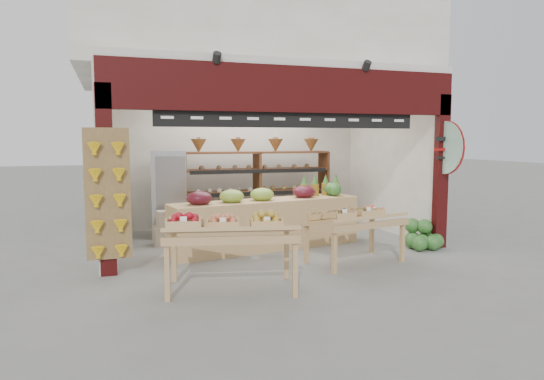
% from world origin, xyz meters
% --- Properties ---
extents(ground, '(60.00, 60.00, 0.00)m').
position_xyz_m(ground, '(0.00, 0.00, 0.00)').
color(ground, slate).
rests_on(ground, ground).
extents(shop_structure, '(6.36, 5.12, 5.40)m').
position_xyz_m(shop_structure, '(0.00, 1.61, 3.92)').
color(shop_structure, white).
rests_on(shop_structure, ground).
extents(banana_board, '(0.60, 0.15, 1.80)m').
position_xyz_m(banana_board, '(-2.73, -1.17, 1.12)').
color(banana_board, olive).
rests_on(banana_board, ground).
extents(gift_sign, '(0.04, 0.93, 0.92)m').
position_xyz_m(gift_sign, '(2.75, -1.15, 1.75)').
color(gift_sign, '#A4CEB7').
rests_on(gift_sign, ground).
extents(back_shelving, '(3.09, 0.51, 1.90)m').
position_xyz_m(back_shelving, '(0.22, 1.59, 1.14)').
color(back_shelving, brown).
rests_on(back_shelving, ground).
extents(refrigerator, '(0.72, 0.72, 1.68)m').
position_xyz_m(refrigerator, '(-1.62, 1.46, 0.84)').
color(refrigerator, silver).
rests_on(refrigerator, ground).
extents(cardboard_stack, '(0.97, 0.70, 0.62)m').
position_xyz_m(cardboard_stack, '(-1.55, 0.75, 0.23)').
color(cardboard_stack, beige).
rests_on(cardboard_stack, ground).
extents(mid_counter, '(3.46, 1.24, 1.07)m').
position_xyz_m(mid_counter, '(-0.15, -0.17, 0.47)').
color(mid_counter, tan).
rests_on(mid_counter, ground).
extents(display_table_left, '(1.79, 1.25, 1.04)m').
position_xyz_m(display_table_left, '(-1.37, -2.14, 0.79)').
color(display_table_left, tan).
rests_on(display_table_left, ground).
extents(display_table_right, '(1.58, 1.08, 0.94)m').
position_xyz_m(display_table_right, '(0.78, -1.51, 0.72)').
color(display_table_right, tan).
rests_on(display_table_right, ground).
extents(watermelon_pile, '(0.71, 0.66, 0.50)m').
position_xyz_m(watermelon_pile, '(2.46, -1.02, 0.18)').
color(watermelon_pile, '#194B1B').
rests_on(watermelon_pile, ground).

